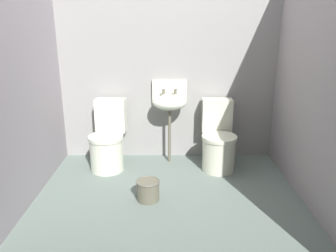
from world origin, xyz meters
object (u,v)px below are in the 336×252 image
object	(u,v)px
toilet_left	(108,141)
toilet_right	(218,141)
bucket	(148,190)
sink	(169,102)

from	to	relation	value
toilet_left	toilet_right	world-z (taller)	same
bucket	sink	bearing A→B (deg)	77.55
toilet_left	sink	size ratio (longest dim) A/B	0.79
toilet_right	bucket	xyz separation A→B (m)	(-0.78, -0.78, -0.21)
toilet_left	bucket	size ratio (longest dim) A/B	3.32
sink	toilet_right	bearing A→B (deg)	-18.22
sink	bucket	bearing A→B (deg)	-102.45
sink	bucket	xyz separation A→B (m)	(-0.21, -0.96, -0.65)
toilet_left	sink	world-z (taller)	sink
toilet_left	sink	distance (m)	0.86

